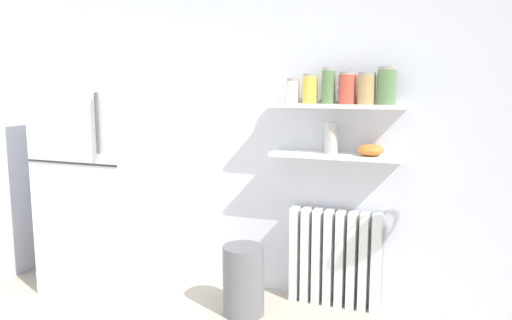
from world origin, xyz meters
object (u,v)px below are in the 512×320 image
at_px(storage_jar_4, 367,89).
at_px(shelf_bowl, 371,150).
at_px(refrigerator, 105,177).
at_px(vase, 331,138).
at_px(storage_jar_1, 310,89).
at_px(storage_jar_5, 387,86).
at_px(storage_jar_3, 347,88).
at_px(radiator, 334,258).
at_px(trash_bin, 244,280).
at_px(storage_jar_0, 292,91).
at_px(storage_jar_2, 328,86).

height_order(storage_jar_4, shelf_bowl, storage_jar_4).
relative_size(refrigerator, vase, 8.00).
distance_m(storage_jar_1, vase, 0.36).
relative_size(storage_jar_5, vase, 1.13).
distance_m(storage_jar_3, shelf_bowl, 0.43).
bearing_deg(refrigerator, radiator, 8.90).
distance_m(radiator, trash_bin, 0.65).
bearing_deg(radiator, storage_jar_4, -9.12).
xyz_separation_m(storage_jar_3, vase, (-0.10, 0.00, -0.33)).
xyz_separation_m(storage_jar_0, storage_jar_2, (0.25, -0.00, 0.03)).
height_order(storage_jar_4, vase, storage_jar_4).
distance_m(radiator, storage_jar_3, 1.17).
distance_m(refrigerator, storage_jar_4, 2.01).
bearing_deg(refrigerator, storage_jar_4, 7.14).
height_order(refrigerator, storage_jar_2, refrigerator).
distance_m(vase, trash_bin, 1.12).
xyz_separation_m(radiator, vase, (-0.04, -0.03, 0.84)).
bearing_deg(trash_bin, storage_jar_1, 43.24).
height_order(storage_jar_2, shelf_bowl, storage_jar_2).
relative_size(storage_jar_4, vase, 0.96).
xyz_separation_m(radiator, shelf_bowl, (0.23, -0.03, 0.77)).
bearing_deg(storage_jar_2, vase, 0.00).
bearing_deg(vase, radiator, 39.35).
relative_size(storage_jar_4, shelf_bowl, 1.18).
xyz_separation_m(storage_jar_1, trash_bin, (-0.35, -0.33, -1.27)).
bearing_deg(storage_jar_3, storage_jar_5, 0.00).
distance_m(radiator, shelf_bowl, 0.81).
height_order(storage_jar_5, vase, storage_jar_5).
xyz_separation_m(storage_jar_0, storage_jar_5, (0.62, 0.00, 0.03)).
bearing_deg(storage_jar_5, vase, -180.00).
relative_size(storage_jar_4, trash_bin, 0.43).
distance_m(radiator, storage_jar_4, 1.18).
relative_size(refrigerator, storage_jar_2, 7.14).
height_order(storage_jar_4, storage_jar_5, storage_jar_5).
xyz_separation_m(storage_jar_4, trash_bin, (-0.72, -0.33, -1.27)).
bearing_deg(storage_jar_4, storage_jar_3, 180.00).
distance_m(storage_jar_5, vase, 0.49).
distance_m(storage_jar_4, vase, 0.40).
height_order(radiator, storage_jar_5, storage_jar_5).
bearing_deg(vase, refrigerator, -171.92).
bearing_deg(storage_jar_4, trash_bin, -155.53).
bearing_deg(storage_jar_3, refrigerator, -172.37).
xyz_separation_m(storage_jar_5, trash_bin, (-0.85, -0.33, -1.29)).
bearing_deg(storage_jar_1, storage_jar_2, 0.00).
distance_m(storage_jar_2, vase, 0.35).
bearing_deg(shelf_bowl, storage_jar_3, 180.00).
distance_m(storage_jar_4, storage_jar_5, 0.13).
height_order(storage_jar_1, shelf_bowl, storage_jar_1).
distance_m(storage_jar_2, shelf_bowl, 0.50).
xyz_separation_m(refrigerator, storage_jar_0, (1.39, 0.24, 0.64)).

